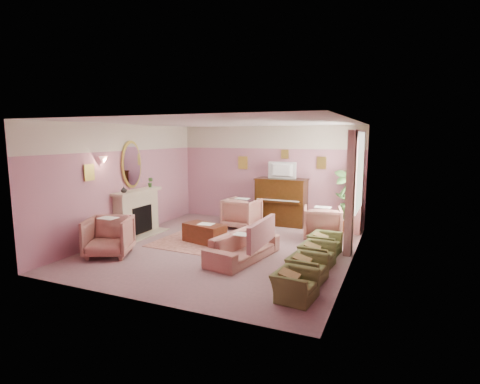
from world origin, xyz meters
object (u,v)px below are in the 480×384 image
at_px(olive_chair_a, 295,281).
at_px(floral_armchair_front, 109,235).
at_px(floral_armchair_left, 242,211).
at_px(side_table, 349,219).
at_px(coffee_table, 204,233).
at_px(piano, 281,202).
at_px(olive_chair_b, 307,264).
at_px(television, 281,169).
at_px(olive_chair_d, 325,240).
at_px(sofa, 243,242).
at_px(olive_chair_c, 317,251).
at_px(floral_armchair_right, 322,222).

bearing_deg(olive_chair_a, floral_armchair_front, 172.55).
relative_size(floral_armchair_left, side_table, 1.31).
xyz_separation_m(floral_armchair_left, floral_armchair_front, (-1.63, -3.36, 0.00)).
bearing_deg(side_table, coffee_table, -141.21).
distance_m(piano, olive_chair_b, 4.22).
distance_m(coffee_table, floral_armchair_front, 2.17).
relative_size(floral_armchair_front, side_table, 1.31).
relative_size(piano, floral_armchair_left, 1.53).
height_order(coffee_table, floral_armchair_left, floral_armchair_left).
bearing_deg(television, coffee_table, -115.14).
relative_size(piano, side_table, 2.00).
bearing_deg(olive_chair_b, olive_chair_d, 90.00).
height_order(olive_chair_d, side_table, side_table).
xyz_separation_m(olive_chair_b, olive_chair_d, (0.00, 1.64, 0.00)).
bearing_deg(television, olive_chair_b, -66.50).
relative_size(sofa, floral_armchair_front, 2.02).
relative_size(sofa, side_table, 2.64).
bearing_deg(floral_armchair_left, olive_chair_b, -50.55).
distance_m(coffee_table, olive_chair_d, 2.81).
height_order(olive_chair_b, olive_chair_c, same).
bearing_deg(floral_armchair_left, floral_armchair_right, -9.72).
relative_size(piano, coffee_table, 1.40).
distance_m(television, olive_chair_d, 3.03).
bearing_deg(floral_armchair_front, sofa, 18.15).
bearing_deg(olive_chair_a, coffee_table, 141.68).
distance_m(floral_armchair_right, olive_chair_a, 3.53).
height_order(coffee_table, floral_armchair_right, floral_armchair_right).
distance_m(coffee_table, sofa, 1.55).
xyz_separation_m(piano, floral_armchair_right, (1.39, -1.16, -0.19)).
xyz_separation_m(olive_chair_b, olive_chair_c, (0.00, 0.82, 0.00)).
distance_m(coffee_table, floral_armchair_left, 1.74).
height_order(floral_armchair_front, olive_chair_c, floral_armchair_front).
bearing_deg(piano, olive_chair_b, -66.77).
distance_m(sofa, olive_chair_c, 1.48).
distance_m(olive_chair_a, side_table, 4.65).
relative_size(olive_chair_b, olive_chair_d, 1.00).
height_order(television, olive_chair_c, television).
xyz_separation_m(floral_armchair_left, olive_chair_d, (2.54, -1.45, -0.16)).
bearing_deg(olive_chair_b, floral_armchair_right, 95.60).
height_order(piano, olive_chair_d, piano).
relative_size(olive_chair_a, olive_chair_b, 1.00).
xyz_separation_m(sofa, side_table, (1.70, 3.21, -0.02)).
relative_size(floral_armchair_right, olive_chair_c, 1.32).
bearing_deg(coffee_table, olive_chair_c, -11.50).
bearing_deg(olive_chair_d, coffee_table, -174.87).
height_order(floral_armchair_left, olive_chair_d, floral_armchair_left).
bearing_deg(piano, side_table, -1.21).
bearing_deg(olive_chair_a, sofa, 135.70).
relative_size(piano, television, 1.75).
xyz_separation_m(piano, coffee_table, (-1.14, -2.47, -0.43)).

